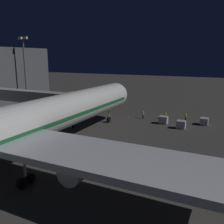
{
  "coord_description": "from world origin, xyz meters",
  "views": [
    {
      "loc": [
        -23.87,
        27.17,
        14.03
      ],
      "look_at": [
        -3.0,
        -15.43,
        3.5
      ],
      "focal_mm": 39.85,
      "sensor_mm": 36.0,
      "label": 1
    }
  ],
  "objects": [
    {
      "name": "ground_plane",
      "position": [
        0.0,
        0.0,
        0.0
      ],
      "size": [
        320.0,
        320.0,
        0.0
      ],
      "primitive_type": "plane",
      "color": "#383533"
    },
    {
      "name": "airliner_at_gate",
      "position": [
        0.0,
        7.58,
        5.52
      ],
      "size": [
        52.25,
        67.8,
        17.93
      ],
      "color": "silver",
      "rests_on": "ground_plane"
    },
    {
      "name": "jet_bridge",
      "position": [
        13.41,
        -12.9,
        5.63
      ],
      "size": [
        25.35,
        3.4,
        7.16
      ],
      "color": "#9E9E99",
      "rests_on": "ground_plane"
    },
    {
      "name": "apron_floodlight_mast",
      "position": [
        25.5,
        -21.86,
        10.98
      ],
      "size": [
        2.9,
        0.5,
        19.05
      ],
      "color": "#59595E",
      "rests_on": "ground_plane"
    },
    {
      "name": "baggage_container_near_belt",
      "position": [
        -11.05,
        -24.18,
        0.8
      ],
      "size": [
        1.73,
        1.56,
        1.61
      ],
      "primitive_type": "cube",
      "color": "#B7BABF",
      "rests_on": "ground_plane"
    },
    {
      "name": "baggage_container_mid_row",
      "position": [
        -19.03,
        -27.05,
        0.73
      ],
      "size": [
        1.57,
        1.83,
        1.46
      ],
      "primitive_type": "cube",
      "color": "#B7BABF",
      "rests_on": "ground_plane"
    },
    {
      "name": "baggage_container_far_row",
      "position": [
        -15.18,
        -22.09,
        0.79
      ],
      "size": [
        1.72,
        1.54,
        1.57
      ],
      "primitive_type": "cube",
      "color": "#B7BABF",
      "rests_on": "ground_plane"
    },
    {
      "name": "ground_crew_near_nose_gear",
      "position": [
        -5.61,
        -26.58,
        0.98
      ],
      "size": [
        0.4,
        0.4,
        1.78
      ],
      "color": "black",
      "rests_on": "ground_plane"
    },
    {
      "name": "ground_crew_by_belt_loader",
      "position": [
        -14.97,
        -28.36,
        1.01
      ],
      "size": [
        0.4,
        0.4,
        1.84
      ],
      "color": "black",
      "rests_on": "ground_plane"
    },
    {
      "name": "ground_crew_marshaller_fwd",
      "position": [
        -10.35,
        -28.43,
        1.0
      ],
      "size": [
        0.4,
        0.4,
        1.82
      ],
      "color": "black",
      "rests_on": "ground_plane"
    },
    {
      "name": "traffic_cone_nose_port",
      "position": [
        -2.2,
        -25.43,
        0.28
      ],
      "size": [
        0.36,
        0.36,
        0.55
      ],
      "primitive_type": "cone",
      "color": "orange",
      "rests_on": "ground_plane"
    },
    {
      "name": "traffic_cone_nose_starboard",
      "position": [
        2.2,
        -25.43,
        0.28
      ],
      "size": [
        0.36,
        0.36,
        0.55
      ],
      "primitive_type": "cone",
      "color": "orange",
      "rests_on": "ground_plane"
    }
  ]
}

